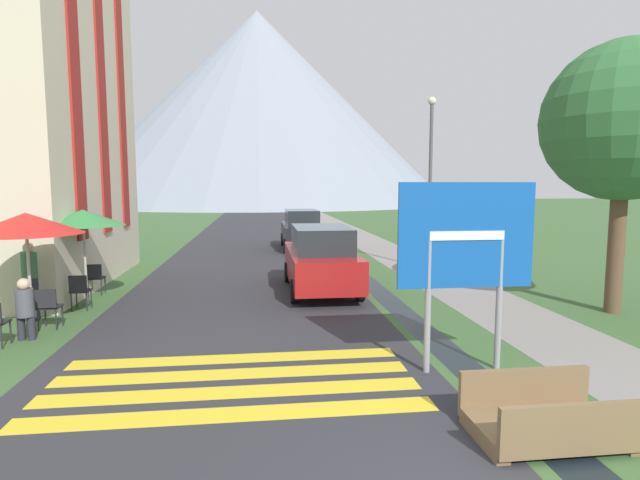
% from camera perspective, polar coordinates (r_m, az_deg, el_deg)
% --- Properties ---
extents(ground_plane, '(160.00, 160.00, 0.00)m').
position_cam_1_polar(ground_plane, '(23.90, -1.95, -0.79)').
color(ground_plane, '#3D6033').
extents(road, '(6.40, 60.00, 0.01)m').
position_cam_1_polar(road, '(33.76, -7.70, 1.23)').
color(road, '#2D2D33').
rests_on(road, ground_plane).
extents(footpath, '(2.20, 60.00, 0.01)m').
position_cam_1_polar(footpath, '(34.23, 2.57, 1.35)').
color(footpath, gray).
rests_on(footpath, ground_plane).
extents(drainage_channel, '(0.60, 60.00, 0.00)m').
position_cam_1_polar(drainage_channel, '(33.92, -1.44, 1.31)').
color(drainage_channel, black).
rests_on(drainage_channel, ground_plane).
extents(crosswalk_marking, '(5.44, 2.54, 0.01)m').
position_cam_1_polar(crosswalk_marking, '(7.85, -9.84, -15.77)').
color(crosswalk_marking, yellow).
rests_on(crosswalk_marking, ground_plane).
extents(mountain_distant, '(62.19, 62.19, 31.20)m').
position_cam_1_polar(mountain_distant, '(86.04, -7.13, 14.69)').
color(mountain_distant, gray).
rests_on(mountain_distant, ground_plane).
extents(road_sign, '(2.18, 0.11, 2.99)m').
position_cam_1_polar(road_sign, '(8.05, 16.34, -0.96)').
color(road_sign, gray).
rests_on(road_sign, ground_plane).
extents(footbridge, '(1.70, 1.10, 0.65)m').
position_cam_1_polar(footbridge, '(6.70, 24.47, -18.19)').
color(footbridge, brown).
rests_on(footbridge, ground_plane).
extents(parked_car_near, '(1.85, 4.49, 1.82)m').
position_cam_1_polar(parked_car_near, '(13.82, 0.09, -2.16)').
color(parked_car_near, '#A31919').
rests_on(parked_car_near, ground_plane).
extents(parked_car_far, '(1.78, 4.27, 1.82)m').
position_cam_1_polar(parked_car_far, '(23.07, -2.13, 1.22)').
color(parked_car_far, black).
rests_on(parked_car_far, ground_plane).
extents(cafe_chair_middle, '(0.40, 0.40, 0.85)m').
position_cam_1_polar(cafe_chair_middle, '(13.07, -25.77, -5.06)').
color(cafe_chair_middle, '#232328').
rests_on(cafe_chair_middle, ground_plane).
extents(cafe_chair_far_left, '(0.40, 0.40, 0.85)m').
position_cam_1_polar(cafe_chair_far_left, '(14.47, -26.28, -4.03)').
color(cafe_chair_far_left, '#232328').
rests_on(cafe_chair_far_left, ground_plane).
extents(cafe_chair_near_left, '(0.40, 0.40, 0.85)m').
position_cam_1_polar(cafe_chair_near_left, '(11.66, -28.63, -6.52)').
color(cafe_chair_near_left, '#232328').
rests_on(cafe_chair_near_left, ground_plane).
extents(cafe_chair_far_right, '(0.40, 0.40, 0.85)m').
position_cam_1_polar(cafe_chair_far_right, '(14.70, -24.30, -3.79)').
color(cafe_chair_far_right, '#232328').
rests_on(cafe_chair_far_right, ground_plane).
extents(cafe_umbrella_front_red, '(2.10, 2.10, 2.42)m').
position_cam_1_polar(cafe_umbrella_front_red, '(11.15, -30.58, 1.62)').
color(cafe_umbrella_front_red, '#B7B2A8').
rests_on(cafe_umbrella_front_red, ground_plane).
extents(cafe_umbrella_middle_green, '(1.96, 1.96, 2.35)m').
position_cam_1_polar(cafe_umbrella_middle_green, '(13.44, -25.46, 2.30)').
color(cafe_umbrella_middle_green, '#B7B2A8').
rests_on(cafe_umbrella_middle_green, ground_plane).
extents(person_seated_far, '(0.32, 0.32, 1.20)m').
position_cam_1_polar(person_seated_far, '(11.06, -30.67, -6.50)').
color(person_seated_far, '#282833').
rests_on(person_seated_far, ground_plane).
extents(person_standing_terrace, '(0.32, 0.32, 1.72)m').
position_cam_1_polar(person_standing_terrace, '(12.50, -30.23, -3.51)').
color(person_standing_terrace, '#282833').
rests_on(person_standing_terrace, ground_plane).
extents(person_seated_near, '(0.32, 0.32, 1.26)m').
position_cam_1_polar(person_seated_near, '(14.37, -26.87, -3.40)').
color(person_seated_near, '#282833').
rests_on(person_seated_near, ground_plane).
extents(streetlamp, '(0.28, 0.28, 5.94)m').
position_cam_1_polar(streetlamp, '(17.82, 12.51, 7.82)').
color(streetlamp, '#515156').
rests_on(streetlamp, ground_plane).
extents(tree_by_path, '(3.57, 3.57, 6.15)m').
position_cam_1_polar(tree_by_path, '(13.30, 31.43, 11.44)').
color(tree_by_path, brown).
rests_on(tree_by_path, ground_plane).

